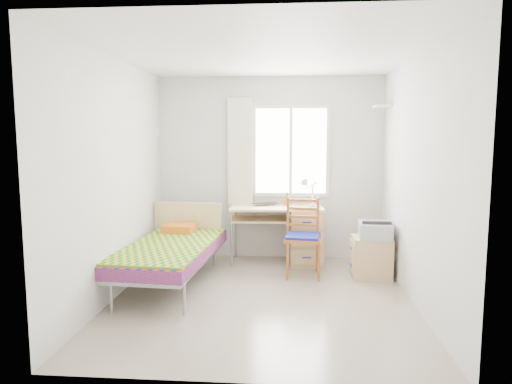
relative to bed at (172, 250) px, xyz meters
The scene contains 17 objects.
floor 1.25m from the bed, 20.59° to the right, with size 3.50×3.50×0.00m, color #BCAD93.
ceiling 2.48m from the bed, 20.59° to the right, with size 3.50×3.50×0.00m, color white.
wall_back 1.95m from the bed, 50.36° to the left, with size 3.20×3.20×0.00m, color silver.
wall_left 1.09m from the bed, 139.95° to the right, with size 3.50×3.50×0.00m, color silver.
wall_right 2.88m from the bed, ahead, with size 3.50×3.50×0.00m, color silver.
window 2.23m from the bed, 43.01° to the left, with size 1.10×0.04×1.30m.
curtain 1.77m from the bed, 61.53° to the left, with size 0.35×0.05×1.70m, color beige.
floating_shelf 3.27m from the bed, 20.77° to the left, with size 0.20×0.32×0.03m, color white.
bed is the anchor object (origin of this frame).
desk 1.85m from the bed, 32.97° to the left, with size 1.30×0.65×0.79m.
chair 1.65m from the bed, 16.47° to the left, with size 0.48×0.48×0.99m.
cabinet 2.46m from the bed, ahead, with size 0.48×0.42×0.51m.
printer 2.50m from the bed, ahead, with size 0.42×0.48×0.19m.
laptop 1.58m from the bed, 45.05° to the left, with size 0.36×0.23×0.03m, color black.
pen_cup 1.83m from the bed, 40.56° to the left, with size 0.08×0.08×0.10m, color orange.
task_lamp 1.99m from the bed, 29.04° to the left, with size 0.22×0.32×0.40m.
book 1.43m from the bed, 45.53° to the left, with size 0.19×0.26×0.02m, color gray.
Camera 1 is at (0.30, -4.80, 1.75)m, focal length 32.00 mm.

